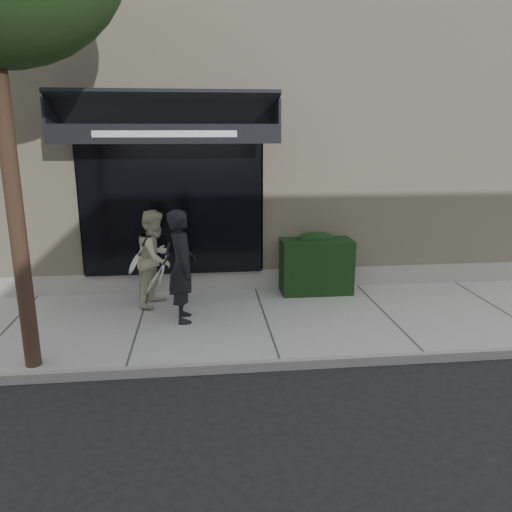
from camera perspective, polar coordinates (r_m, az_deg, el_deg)
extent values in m
plane|color=black|center=(8.17, 1.07, -7.86)|extent=(80.00, 80.00, 0.00)
cube|color=gray|center=(8.15, 1.08, -7.47)|extent=(20.00, 3.00, 0.12)
cube|color=gray|center=(6.74, 2.80, -12.28)|extent=(20.00, 0.10, 0.14)
cube|color=beige|center=(12.54, -1.86, 12.84)|extent=(14.00, 7.00, 5.50)
cube|color=gray|center=(9.67, -0.21, -2.69)|extent=(14.02, 0.42, 0.50)
cube|color=black|center=(9.15, -9.55, 6.08)|extent=(3.20, 0.30, 2.60)
cube|color=gray|center=(9.52, -19.20, 5.80)|extent=(0.08, 0.40, 2.60)
cube|color=gray|center=(9.35, 0.40, 6.45)|extent=(0.08, 0.40, 2.60)
cube|color=gray|center=(9.21, -9.86, 14.49)|extent=(3.36, 0.40, 0.12)
cube|color=black|center=(8.51, -10.21, 16.25)|extent=(3.60, 1.03, 0.55)
cube|color=black|center=(8.01, -10.31, 13.57)|extent=(3.60, 0.05, 0.30)
cube|color=white|center=(7.98, -10.33, 13.57)|extent=(2.20, 0.01, 0.10)
cube|color=black|center=(8.80, -22.23, 14.85)|extent=(0.04, 1.00, 0.45)
cube|color=black|center=(8.59, 2.22, 15.90)|extent=(0.04, 1.00, 0.45)
cube|color=black|center=(9.32, 6.83, -1.09)|extent=(1.30, 0.70, 1.00)
ellipsoid|color=black|center=(9.20, 6.92, 1.91)|extent=(0.71, 0.38, 0.27)
cylinder|color=black|center=(6.62, -26.07, 6.91)|extent=(0.20, 0.20, 4.80)
imported|color=black|center=(7.85, -8.46, -1.14)|extent=(0.49, 0.69, 1.78)
torus|color=silver|center=(7.65, -10.72, -2.18)|extent=(0.11, 0.31, 0.30)
cylinder|color=silver|center=(7.65, -10.72, -2.18)|extent=(0.08, 0.27, 0.26)
cylinder|color=silver|center=(7.65, -10.72, -2.18)|extent=(0.18, 0.03, 0.07)
cylinder|color=black|center=(7.65, -10.72, -2.18)|extent=(0.20, 0.04, 0.08)
torus|color=silver|center=(7.57, -11.66, -2.92)|extent=(0.24, 0.34, 0.27)
cylinder|color=silver|center=(7.57, -11.66, -2.92)|extent=(0.20, 0.29, 0.23)
cylinder|color=silver|center=(7.57, -11.66, -2.92)|extent=(0.16, 0.06, 0.11)
cylinder|color=black|center=(7.57, -11.66, -2.92)|extent=(0.19, 0.07, 0.13)
imported|color=#BFBC99|center=(8.67, -11.38, -0.22)|extent=(0.87, 0.98, 1.66)
torus|color=silver|center=(8.42, -13.77, -0.86)|extent=(0.24, 0.34, 0.28)
cylinder|color=silver|center=(8.42, -13.77, -0.86)|extent=(0.20, 0.30, 0.24)
cylinder|color=silver|center=(8.42, -13.77, -0.86)|extent=(0.17, 0.06, 0.10)
cylinder|color=black|center=(8.42, -13.77, -0.86)|extent=(0.19, 0.08, 0.12)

